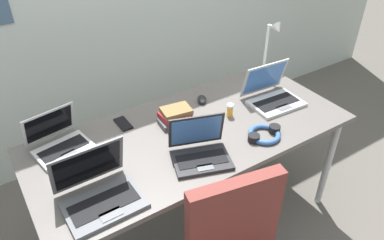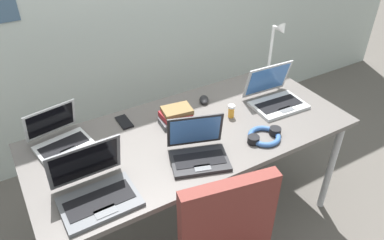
{
  "view_description": "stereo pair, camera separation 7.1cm",
  "coord_description": "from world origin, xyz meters",
  "views": [
    {
      "loc": [
        -0.89,
        -1.39,
        1.98
      ],
      "look_at": [
        0.0,
        0.0,
        0.82
      ],
      "focal_mm": 34.7,
      "sensor_mm": 36.0,
      "label": 1
    },
    {
      "loc": [
        -0.83,
        -1.42,
        1.98
      ],
      "look_at": [
        0.0,
        0.0,
        0.82
      ],
      "focal_mm": 34.7,
      "sensor_mm": 36.0,
      "label": 2
    }
  ],
  "objects": [
    {
      "name": "ground_plane",
      "position": [
        0.0,
        0.0,
        0.0
      ],
      "size": [
        12.0,
        12.0,
        0.0
      ],
      "primitive_type": "plane",
      "color": "#56514C"
    },
    {
      "name": "desk",
      "position": [
        0.0,
        0.0,
        0.68
      ],
      "size": [
        1.8,
        0.8,
        0.74
      ],
      "color": "#595451",
      "rests_on": "ground_plane"
    },
    {
      "name": "desk_lamp",
      "position": [
        0.8,
        0.28,
        0.94
      ],
      "size": [
        0.12,
        0.18,
        0.4
      ],
      "color": "white",
      "rests_on": "desk"
    },
    {
      "name": "laptop_far_corner",
      "position": [
        -0.08,
        -0.21,
        0.78
      ],
      "size": [
        0.35,
        0.32,
        0.21
      ],
      "color": "#232326",
      "rests_on": "desk"
    },
    {
      "name": "laptop_front_right",
      "position": [
        -0.66,
        0.25,
        0.78
      ],
      "size": [
        0.32,
        0.29,
        0.2
      ],
      "color": "#B7BABC",
      "rests_on": "desk"
    },
    {
      "name": "laptop_near_lamp",
      "position": [
        0.59,
        -0.01,
        0.79
      ],
      "size": [
        0.33,
        0.29,
        0.23
      ],
      "color": "#B7BABC",
      "rests_on": "desk"
    },
    {
      "name": "laptop_front_left",
      "position": [
        -0.62,
        -0.21,
        0.79
      ],
      "size": [
        0.34,
        0.3,
        0.24
      ],
      "color": "#515459",
      "rests_on": "desk"
    },
    {
      "name": "computer_mouse",
      "position": [
        0.22,
        0.23,
        0.76
      ],
      "size": [
        0.1,
        0.11,
        0.03
      ],
      "primitive_type": "ellipsoid",
      "rotation": [
        0.0,
        0.0,
        -0.52
      ],
      "color": "black",
      "rests_on": "desk"
    },
    {
      "name": "cell_phone",
      "position": [
        -0.29,
        0.27,
        0.74
      ],
      "size": [
        0.07,
        0.14,
        0.01
      ],
      "primitive_type": "cube",
      "rotation": [
        0.0,
        0.0,
        0.01
      ],
      "color": "black",
      "rests_on": "desk"
    },
    {
      "name": "headphones",
      "position": [
        0.31,
        -0.25,
        0.76
      ],
      "size": [
        0.21,
        0.18,
        0.04
      ],
      "color": "#335999",
      "rests_on": "desk"
    },
    {
      "name": "pill_bottle",
      "position": [
        0.27,
        0.01,
        0.78
      ],
      "size": [
        0.04,
        0.04,
        0.08
      ],
      "color": "gold",
      "rests_on": "desk"
    },
    {
      "name": "book_stack",
      "position": [
        -0.03,
        0.13,
        0.78
      ],
      "size": [
        0.2,
        0.14,
        0.09
      ],
      "color": "#4C4C51",
      "rests_on": "desk"
    }
  ]
}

